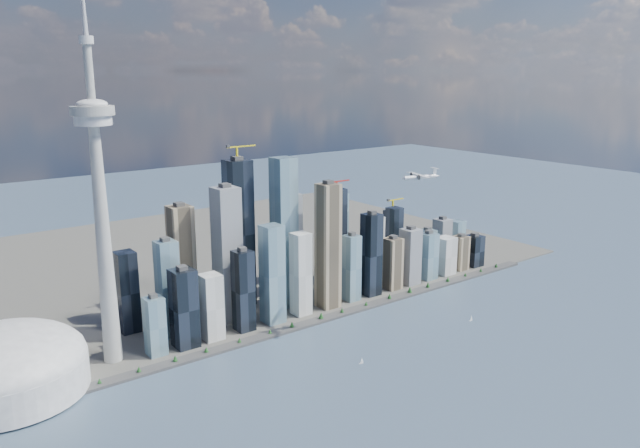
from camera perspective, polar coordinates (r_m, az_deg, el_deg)
ground at (r=865.44m, az=8.96°, el=-14.26°), size 4000.00×4000.00×0.00m
seawall at (r=1034.87m, az=-1.14°, el=-9.10°), size 1100.00×22.00×4.00m
land at (r=1403.14m, az=-12.02°, el=-3.20°), size 1400.00×900.00×3.00m
shoreline_trees at (r=1032.25m, az=-1.14°, el=-8.75°), size 960.53×7.20×8.80m
skyscraper_cluster at (r=1104.88m, az=-1.30°, el=-2.84°), size 736.00×142.00×282.41m
needle_tower at (r=887.76m, az=-19.47°, el=2.04°), size 56.00×56.00×550.50m
dome_stadium at (r=907.55m, az=-26.82°, el=-11.51°), size 200.00×200.00×86.00m
airplane at (r=961.46m, az=9.17°, el=4.31°), size 65.07×58.04×16.10m
sailboat_west at (r=909.39m, az=3.82°, el=-12.43°), size 7.10×3.14×9.83m
sailboat_east at (r=1079.78m, az=13.65°, el=-8.42°), size 7.78×2.33×10.80m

